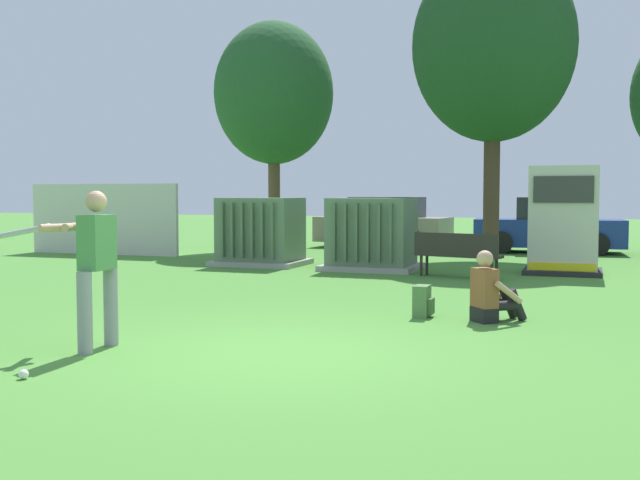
# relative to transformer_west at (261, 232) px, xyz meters

# --- Properties ---
(ground_plane) EXTENTS (96.00, 96.00, 0.00)m
(ground_plane) POSITION_rel_transformer_west_xyz_m (4.31, -9.11, -0.79)
(ground_plane) COLOR #478433
(fence_panel) EXTENTS (4.80, 0.12, 2.00)m
(fence_panel) POSITION_rel_transformer_west_xyz_m (-5.53, 1.39, 0.21)
(fence_panel) COLOR beige
(fence_panel) RESTS_ON ground
(transformer_west) EXTENTS (2.10, 1.70, 1.62)m
(transformer_west) POSITION_rel_transformer_west_xyz_m (0.00, 0.00, 0.00)
(transformer_west) COLOR #9E9B93
(transformer_west) RESTS_ON ground
(transformer_mid_west) EXTENTS (2.10, 1.70, 1.62)m
(transformer_mid_west) POSITION_rel_transformer_west_xyz_m (2.83, -0.17, 0.00)
(transformer_mid_west) COLOR #9E9B93
(transformer_mid_west) RESTS_ON ground
(generator_enclosure) EXTENTS (1.60, 1.40, 2.30)m
(generator_enclosure) POSITION_rel_transformer_west_xyz_m (6.94, 0.38, 0.35)
(generator_enclosure) COLOR #262626
(generator_enclosure) RESTS_ON ground
(park_bench) EXTENTS (1.84, 0.80, 0.92)m
(park_bench) POSITION_rel_transformer_west_xyz_m (4.92, -1.19, -0.25)
(park_bench) COLOR #2D2823
(park_bench) RESTS_ON ground
(batter) EXTENTS (1.61, 0.72, 1.74)m
(batter) POSITION_rel_transformer_west_xyz_m (2.34, -9.59, 0.19)
(batter) COLOR gray
(batter) RESTS_ON ground
(sports_ball) EXTENTS (0.09, 0.09, 0.09)m
(sports_ball) POSITION_rel_transformer_west_xyz_m (2.56, -10.92, -0.74)
(sports_ball) COLOR white
(sports_ball) RESTS_ON ground
(seated_spectator) EXTENTS (0.76, 0.72, 0.96)m
(seated_spectator) POSITION_rel_transformer_west_xyz_m (6.22, -6.30, -0.41)
(seated_spectator) COLOR black
(seated_spectator) RESTS_ON ground
(backpack) EXTENTS (0.26, 0.32, 0.44)m
(backpack) POSITION_rel_transformer_west_xyz_m (5.29, -6.23, -0.57)
(backpack) COLOR #4C723F
(backpack) RESTS_ON ground
(tree_left) EXTENTS (3.63, 3.63, 6.94)m
(tree_left) POSITION_rel_transformer_west_xyz_m (-1.67, 4.68, 3.98)
(tree_left) COLOR brown
(tree_left) RESTS_ON ground
(tree_center_left) EXTENTS (4.28, 4.28, 8.19)m
(tree_center_left) POSITION_rel_transformer_west_xyz_m (4.98, 3.94, 4.83)
(tree_center_left) COLOR #4C3828
(tree_center_left) RESTS_ON ground
(parked_car_leftmost) EXTENTS (4.35, 2.23, 1.62)m
(parked_car_leftmost) POSITION_rel_transformer_west_xyz_m (1.27, 6.72, -0.04)
(parked_car_leftmost) COLOR gray
(parked_car_leftmost) RESTS_ON ground
(parked_car_left_of_center) EXTENTS (4.33, 2.18, 1.62)m
(parked_car_left_of_center) POSITION_rel_transformer_west_xyz_m (6.37, 6.42, -0.04)
(parked_car_left_of_center) COLOR navy
(parked_car_left_of_center) RESTS_ON ground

